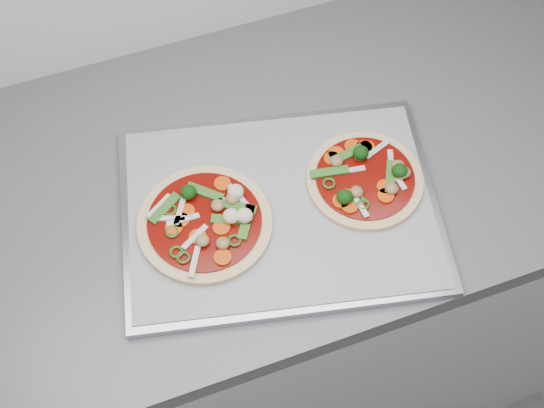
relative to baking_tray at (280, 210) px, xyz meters
name	(u,v)px	position (x,y,z in m)	size (l,w,h in m)	color
baking_tray	(280,210)	(0.00, 0.00, 0.00)	(0.46, 0.34, 0.02)	#96969B
parchment	(280,207)	(0.00, 0.00, 0.01)	(0.44, 0.32, 0.00)	#99989D
pizza_left	(207,221)	(-0.11, 0.01, 0.02)	(0.27, 0.27, 0.03)	tan
pizza_right	(365,178)	(0.13, 0.00, 0.02)	(0.19, 0.19, 0.03)	tan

